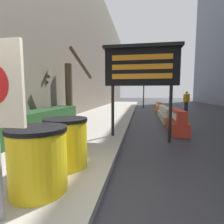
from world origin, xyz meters
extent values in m
cube|color=#706656|center=(-3.98, 9.80, 6.07)|extent=(0.40, 50.40, 12.14)
cube|color=#1E421E|center=(-3.18, 3.96, 0.55)|extent=(0.90, 5.28, 0.80)
cylinder|color=#4C3D2D|center=(-3.25, 7.02, 1.63)|extent=(0.38, 0.38, 2.98)
cylinder|color=#4C3D2D|center=(-4.06, 6.42, 2.97)|extent=(1.13, 1.83, 1.49)
cylinder|color=#4C3D2D|center=(-3.89, 7.02, 2.85)|extent=(0.18, 1.40, 1.62)
cylinder|color=#4C3D2D|center=(-2.42, 6.72, 3.05)|extent=(0.63, 1.81, 1.39)
cylinder|color=#4C3D2D|center=(-4.02, 7.04, 3.59)|extent=(0.21, 1.66, 1.72)
cylinder|color=#4C3D2D|center=(-4.08, 6.54, 2.62)|extent=(0.88, 1.84, 1.27)
cylinder|color=yellow|center=(-0.90, 0.37, 0.59)|extent=(0.81, 0.81, 0.89)
cylinder|color=black|center=(-0.90, 0.37, 1.07)|extent=(0.84, 0.84, 0.06)
cylinder|color=yellow|center=(-0.88, 1.28, 0.59)|extent=(0.81, 0.81, 0.89)
cylinder|color=black|center=(-0.88, 1.28, 1.07)|extent=(0.84, 0.84, 0.06)
cylinder|color=black|center=(-0.38, 3.91, 0.91)|extent=(0.10, 0.10, 1.83)
cylinder|color=black|center=(1.49, 3.91, 0.91)|extent=(0.10, 0.10, 1.83)
cube|color=black|center=(0.56, 3.91, 2.41)|extent=(2.34, 0.24, 1.16)
cube|color=black|center=(0.56, 3.84, 3.04)|extent=(2.46, 0.34, 0.10)
cube|color=orange|center=(0.56, 3.78, 2.70)|extent=(1.87, 0.02, 0.16)
cube|color=orange|center=(0.56, 3.78, 2.41)|extent=(1.87, 0.02, 0.16)
cube|color=orange|center=(0.56, 3.78, 2.12)|extent=(1.87, 0.02, 0.16)
cube|color=red|center=(2.02, 5.49, 0.23)|extent=(0.59, 1.93, 0.47)
cube|color=red|center=(2.02, 5.49, 0.70)|extent=(0.36, 1.93, 0.47)
cube|color=white|center=(1.83, 5.49, 0.70)|extent=(0.02, 1.54, 0.23)
cube|color=beige|center=(2.02, 7.93, 0.19)|extent=(0.65, 1.87, 0.39)
cube|color=beige|center=(2.02, 7.93, 0.58)|extent=(0.39, 1.87, 0.39)
cube|color=white|center=(1.81, 7.93, 0.58)|extent=(0.02, 1.50, 0.19)
cube|color=silver|center=(2.02, 10.31, 0.19)|extent=(0.50, 1.95, 0.38)
cube|color=silver|center=(2.02, 10.31, 0.57)|extent=(0.30, 1.95, 0.38)
cube|color=white|center=(1.86, 10.31, 0.57)|extent=(0.02, 1.56, 0.19)
cube|color=orange|center=(2.02, 12.53, 0.21)|extent=(0.53, 2.05, 0.43)
cube|color=orange|center=(2.02, 12.53, 0.64)|extent=(0.32, 2.05, 0.43)
cube|color=white|center=(1.85, 12.53, 0.64)|extent=(0.02, 1.64, 0.21)
cube|color=black|center=(1.99, 6.29, 0.02)|extent=(0.42, 0.42, 0.04)
cone|color=orange|center=(1.99, 6.29, 0.40)|extent=(0.34, 0.34, 0.71)
cylinder|color=white|center=(1.99, 6.29, 0.43)|extent=(0.19, 0.19, 0.10)
cylinder|color=#2D2D30|center=(0.83, 17.05, 1.77)|extent=(0.12, 0.12, 3.55)
cube|color=#23281E|center=(0.83, 16.89, 3.13)|extent=(0.28, 0.28, 0.84)
sphere|color=#360605|center=(0.83, 16.74, 3.41)|extent=(0.15, 0.15, 0.15)
sphere|color=gold|center=(0.83, 16.74, 3.13)|extent=(0.15, 0.15, 0.15)
sphere|color=black|center=(0.83, 16.74, 2.85)|extent=(0.15, 0.15, 0.15)
cylinder|color=#23283D|center=(4.28, 13.72, 0.42)|extent=(0.14, 0.14, 0.85)
cylinder|color=#23283D|center=(4.44, 13.72, 0.42)|extent=(0.14, 0.14, 0.85)
cube|color=orange|center=(4.36, 13.72, 1.19)|extent=(0.53, 0.49, 0.67)
sphere|color=tan|center=(4.36, 13.72, 1.64)|extent=(0.23, 0.23, 0.23)
camera|label=1|loc=(0.55, -1.87, 1.58)|focal=28.00mm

